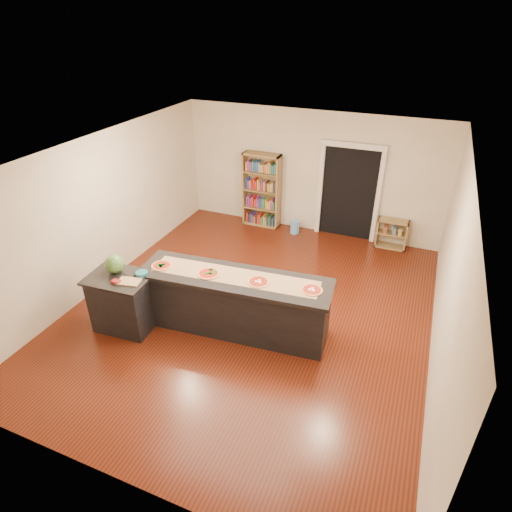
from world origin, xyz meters
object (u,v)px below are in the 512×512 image
at_px(bookshelf, 262,190).
at_px(watermelon, 114,264).
at_px(low_shelf, 392,234).
at_px(waste_bin, 295,227).
at_px(side_counter, 123,302).
at_px(kitchen_island, 235,303).

height_order(bookshelf, watermelon, bookshelf).
distance_m(low_shelf, waste_bin, 2.20).
bearing_deg(bookshelf, side_counter, -98.20).
relative_size(kitchen_island, low_shelf, 4.65).
relative_size(waste_bin, watermelon, 1.01).
distance_m(kitchen_island, low_shelf, 4.37).
distance_m(kitchen_island, side_counter, 1.83).
bearing_deg(watermelon, low_shelf, 48.77).
bearing_deg(watermelon, kitchen_island, 16.71).
height_order(kitchen_island, waste_bin, kitchen_island).
relative_size(side_counter, low_shelf, 1.50).
xyz_separation_m(side_counter, low_shelf, (3.75, 4.52, -0.17)).
height_order(side_counter, waste_bin, side_counter).
bearing_deg(side_counter, bookshelf, 77.90).
height_order(kitchen_island, low_shelf, kitchen_island).
height_order(bookshelf, low_shelf, bookshelf).
bearing_deg(waste_bin, low_shelf, 3.94).
relative_size(side_counter, waste_bin, 3.21).
bearing_deg(bookshelf, low_shelf, 0.29).
relative_size(low_shelf, waste_bin, 2.14).
bearing_deg(side_counter, watermelon, 136.34).
distance_m(side_counter, bookshelf, 4.56).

